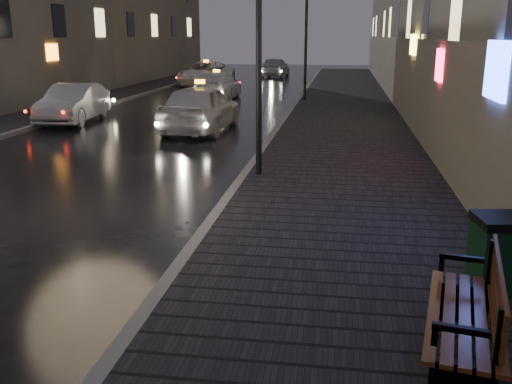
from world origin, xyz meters
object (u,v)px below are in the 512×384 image
Objects in this scene: lamp_far at (306,31)px; taxi_mid at (217,86)px; bench at (474,314)px; trash_bin at (499,253)px; taxi_far at (206,74)px; car_left_mid at (73,103)px; car_far at (275,67)px; lamp_near at (259,27)px; taxi_near at (200,108)px.

lamp_far reaches higher than taxi_mid.
lamp_far reaches higher than bench.
trash_bin is 0.17× the size of taxi_far.
car_left_mid is 26.12m from car_far.
lamp_near is 1.07× the size of taxi_near.
lamp_near reaches higher than taxi_mid.
lamp_near is 1.07× the size of taxi_mid.
bench is 0.43× the size of taxi_mid.
car_far reaches higher than bench.
bench is 25.72m from taxi_mid.
car_left_mid is (-11.80, 15.75, 0.06)m from bench.
lamp_near and lamp_far have the same top height.
taxi_far is at bearing 101.42° from trash_bin.
car_far is (3.71, 8.30, 0.01)m from taxi_far.
trash_bin is (0.69, 1.83, -0.02)m from bench.
taxi_near reaches higher than taxi_mid.
car_far is (-7.58, 39.58, 0.15)m from trash_bin.
taxi_mid is at bearing 118.82° from bench.
lamp_near is at bearing 104.17° from taxi_mid.
trash_bin is 14.29m from taxi_near.
taxi_far is at bearing 106.06° from lamp_near.
car_left_mid is (-12.49, 13.92, 0.09)m from trash_bin.
bench is 0.46× the size of car_far.
bench is 19.68m from car_left_mid.
lamp_far is 1.18× the size of car_left_mid.
trash_bin is at bearing 121.61° from taxi_near.
taxi_far is at bearing -74.55° from taxi_mid.
lamp_near is 7.57m from trash_bin.
lamp_far is 24.01m from bench.
taxi_mid is (-7.97, 24.45, 0.05)m from bench.
taxi_near reaches higher than car_far.
bench is 1.95m from trash_bin.
lamp_far reaches higher than taxi_far.
lamp_near is 1.18× the size of car_left_mid.
lamp_far is at bearing 168.56° from taxi_mid.
taxi_far reaches higher than bench.
lamp_far reaches higher than taxi_near.
taxi_near is at bearing 94.80° from car_far.
lamp_far is at bearing 105.12° from car_far.
car_far is at bearing -86.54° from taxi_near.
lamp_near is 26.66m from taxi_far.
taxi_near is (-6.32, 14.28, 0.17)m from bench.
car_left_mid is at bearing 82.76° from car_far.
car_far is (-6.89, 41.40, 0.12)m from bench.
trash_bin is at bearing 104.43° from car_far.
car_left_mid is (-8.54, -7.87, -2.75)m from lamp_far.
taxi_near is 1.11× the size of car_left_mid.
lamp_far is 12.29m from taxi_far.
lamp_far is at bearing 108.64° from bench.
taxi_mid is at bearing 105.62° from lamp_near.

